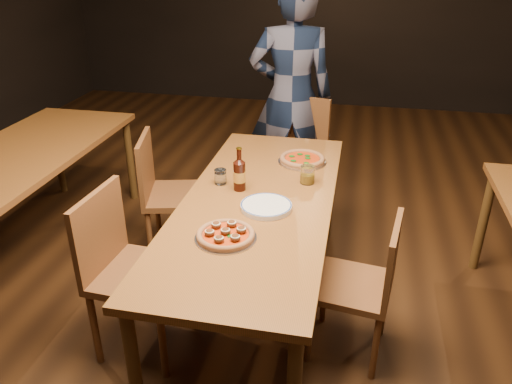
% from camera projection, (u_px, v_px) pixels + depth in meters
% --- Properties ---
extents(ground, '(9.00, 9.00, 0.00)m').
position_uv_depth(ground, '(258.00, 309.00, 3.03)').
color(ground, black).
extents(table_main, '(0.80, 2.00, 0.75)m').
position_uv_depth(table_main, '(258.00, 211.00, 2.73)').
color(table_main, brown).
rests_on(table_main, ground).
extents(table_left, '(0.80, 2.00, 0.75)m').
position_uv_depth(table_left, '(16.00, 165.00, 3.31)').
color(table_left, brown).
rests_on(table_left, ground).
extents(chair_main_nw, '(0.47, 0.47, 0.95)m').
position_uv_depth(chair_main_nw, '(141.00, 273.00, 2.56)').
color(chair_main_nw, brown).
rests_on(chair_main_nw, ground).
extents(chair_main_sw, '(0.52, 0.52, 0.92)m').
position_uv_depth(chair_main_sw, '(178.00, 194.00, 3.40)').
color(chair_main_sw, brown).
rests_on(chair_main_sw, ground).
extents(chair_main_e, '(0.45, 0.45, 0.84)m').
position_uv_depth(chair_main_e, '(351.00, 284.00, 2.56)').
color(chair_main_e, brown).
rests_on(chair_main_e, ground).
extents(chair_end, '(0.55, 0.55, 0.97)m').
position_uv_depth(chair_end, '(291.00, 158.00, 3.92)').
color(chair_end, brown).
rests_on(chair_end, ground).
extents(pizza_meatball, '(0.29, 0.29, 0.05)m').
position_uv_depth(pizza_meatball, '(226.00, 234.00, 2.34)').
color(pizza_meatball, '#B7B7BF').
rests_on(pizza_meatball, table_main).
extents(pizza_margherita, '(0.31, 0.31, 0.04)m').
position_uv_depth(pizza_margherita, '(302.00, 159.00, 3.16)').
color(pizza_margherita, '#B7B7BF').
rests_on(pizza_margherita, table_main).
extents(plate_stack, '(0.27, 0.27, 0.03)m').
position_uv_depth(plate_stack, '(266.00, 206.00, 2.60)').
color(plate_stack, white).
rests_on(plate_stack, table_main).
extents(beer_bottle, '(0.07, 0.07, 0.25)m').
position_uv_depth(beer_bottle, '(239.00, 175.00, 2.77)').
color(beer_bottle, black).
rests_on(beer_bottle, table_main).
extents(water_glass, '(0.07, 0.07, 0.09)m').
position_uv_depth(water_glass, '(220.00, 177.00, 2.86)').
color(water_glass, white).
rests_on(water_glass, table_main).
extents(amber_glass, '(0.08, 0.08, 0.10)m').
position_uv_depth(amber_glass, '(307.00, 175.00, 2.87)').
color(amber_glass, '#9B7211').
rests_on(amber_glass, table_main).
extents(diner, '(0.74, 0.56, 1.82)m').
position_uv_depth(diner, '(291.00, 97.00, 3.93)').
color(diner, black).
rests_on(diner, ground).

